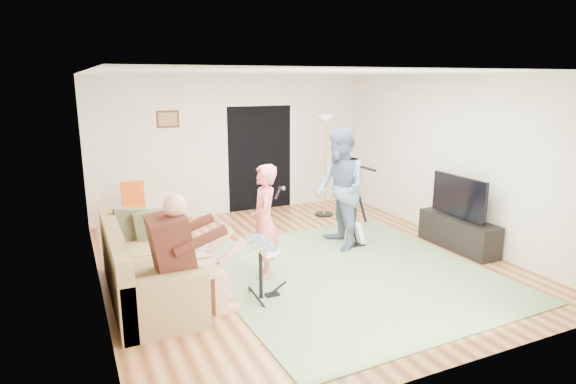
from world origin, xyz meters
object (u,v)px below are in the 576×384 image
object	(u,v)px
tv_cabinet	(458,233)
television	(459,196)
drum_kit	(261,274)
singer	(264,222)
torchiere_lamp	(325,147)
guitarist	(340,189)
sofa	(142,275)
guitar_spare	(357,231)
dining_chair	(136,218)

from	to	relation	value
tv_cabinet	television	xyz separation A→B (m)	(-0.05, 0.00, 0.60)
drum_kit	television	world-z (taller)	television
singer	torchiere_lamp	size ratio (longest dim) A/B	0.79
guitarist	tv_cabinet	distance (m)	2.01
sofa	torchiere_lamp	world-z (taller)	torchiere_lamp
guitar_spare	dining_chair	bearing A→B (deg)	148.36
drum_kit	singer	xyz separation A→B (m)	(0.30, 0.62, 0.45)
sofa	singer	world-z (taller)	singer
singer	tv_cabinet	world-z (taller)	singer
sofa	guitar_spare	distance (m)	3.44
torchiere_lamp	television	size ratio (longest dim) A/B	1.82
singer	tv_cabinet	distance (m)	3.25
sofa	tv_cabinet	size ratio (longest dim) A/B	1.59
singer	dining_chair	xyz separation A→B (m)	(-1.34, 2.46, -0.44)
sofa	television	xyz separation A→B (m)	(4.75, -0.27, 0.55)
torchiere_lamp	singer	bearing A→B (deg)	-133.69
sofa	singer	xyz separation A→B (m)	(1.60, -0.03, 0.47)
drum_kit	torchiere_lamp	distance (m)	3.99
guitar_spare	torchiere_lamp	size ratio (longest dim) A/B	0.43
sofa	tv_cabinet	xyz separation A→B (m)	(4.80, -0.27, -0.05)
guitarist	tv_cabinet	size ratio (longest dim) A/B	1.36
guitarist	guitar_spare	distance (m)	0.77
sofa	tv_cabinet	world-z (taller)	sofa
sofa	guitarist	xyz separation A→B (m)	(3.11, 0.55, 0.65)
torchiere_lamp	television	distance (m)	2.76
sofa	singer	distance (m)	1.67
dining_chair	tv_cabinet	bearing A→B (deg)	-31.49
drum_kit	guitarist	size ratio (longest dim) A/B	0.39
tv_cabinet	drum_kit	bearing A→B (deg)	-173.84
guitarist	television	xyz separation A→B (m)	(1.64, -0.83, -0.10)
sofa	tv_cabinet	distance (m)	4.81
torchiere_lamp	tv_cabinet	bearing A→B (deg)	-68.70
guitarist	dining_chair	bearing A→B (deg)	-115.65
tv_cabinet	singer	bearing A→B (deg)	175.69
singer	guitar_spare	world-z (taller)	singer
drum_kit	television	size ratio (longest dim) A/B	0.69
television	guitar_spare	bearing A→B (deg)	150.38
guitar_spare	singer	bearing A→B (deg)	-163.89
drum_kit	guitarist	world-z (taller)	guitarist
guitar_spare	drum_kit	bearing A→B (deg)	-151.58
singer	guitarist	world-z (taller)	guitarist
sofa	drum_kit	xyz separation A→B (m)	(1.30, -0.65, 0.03)
dining_chair	sofa	bearing A→B (deg)	-96.80
drum_kit	dining_chair	size ratio (longest dim) A/B	0.80
torchiere_lamp	television	bearing A→B (deg)	-69.68
torchiere_lamp	dining_chair	distance (m)	3.69
drum_kit	guitarist	bearing A→B (deg)	33.61
singer	tv_cabinet	xyz separation A→B (m)	(3.20, -0.24, -0.52)
singer	guitarist	bearing A→B (deg)	130.62
drum_kit	torchiere_lamp	size ratio (longest dim) A/B	0.38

